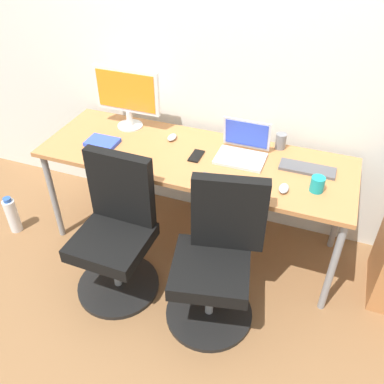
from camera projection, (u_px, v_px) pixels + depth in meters
The scene contains 16 objects.
ground_plane at pixel (194, 239), 3.14m from camera, with size 5.28×5.28×0.00m, color brown.
back_wall at pixel (218, 50), 2.67m from camera, with size 4.40×0.04×2.60m, color silver.
desk at pixel (195, 163), 2.72m from camera, with size 2.05×0.69×0.75m.
office_chair_left at pixel (116, 234), 2.57m from camera, with size 0.54×0.54×0.94m.
office_chair_right at pixel (216, 262), 2.39m from camera, with size 0.54×0.54×0.94m.
water_bottle_on_floor at pixel (12, 215), 3.14m from camera, with size 0.09×0.09×0.31m.
desktop_monitor at pixel (127, 94), 2.84m from camera, with size 0.48×0.18×0.43m.
open_laptop at pixel (243, 148), 2.65m from camera, with size 0.31×0.25×0.23m.
keyboard_by_monitor at pixel (307, 169), 2.55m from camera, with size 0.34×0.12×0.02m, color #515156.
keyboard_by_laptop at pixel (227, 184), 2.42m from camera, with size 0.34×0.12×0.02m, color #515156.
mouse_by_monitor at pixel (172, 137), 2.84m from camera, with size 0.06×0.10×0.03m, color #B7B7B7.
mouse_by_laptop at pixel (284, 188), 2.38m from camera, with size 0.06×0.10×0.03m, color #B7B7B7.
coffee_mug at pixel (317, 184), 2.36m from camera, with size 0.08×0.08×0.09m, color teal.
pen_cup at pixel (281, 141), 2.73m from camera, with size 0.07×0.07×0.10m, color slate.
phone_near_laptop at pixel (196, 156), 2.67m from camera, with size 0.07×0.14×0.01m, color black.
notebook at pixel (102, 142), 2.79m from camera, with size 0.21×0.15×0.03m, color blue.
Camera 1 is at (0.78, -2.14, 2.20)m, focal length 38.73 mm.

